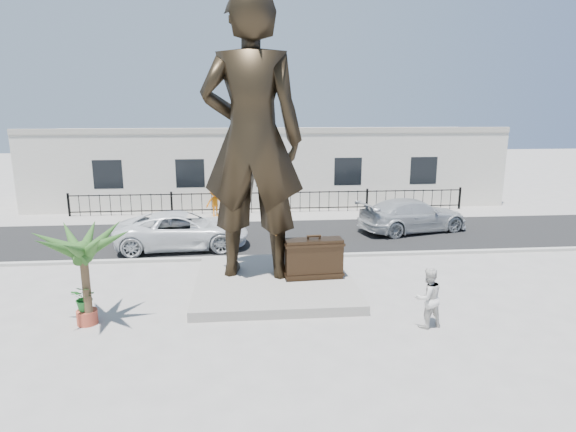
# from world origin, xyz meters

# --- Properties ---
(ground) EXTENTS (100.00, 100.00, 0.00)m
(ground) POSITION_xyz_m (0.00, 0.00, 0.00)
(ground) COLOR #9E9991
(ground) RESTS_ON ground
(street) EXTENTS (40.00, 7.00, 0.01)m
(street) POSITION_xyz_m (0.00, 8.00, 0.01)
(street) COLOR black
(street) RESTS_ON ground
(curb) EXTENTS (40.00, 0.25, 0.12)m
(curb) POSITION_xyz_m (0.00, 4.50, 0.06)
(curb) COLOR #A5A399
(curb) RESTS_ON ground
(far_sidewalk) EXTENTS (40.00, 2.50, 0.02)m
(far_sidewalk) POSITION_xyz_m (0.00, 12.00, 0.01)
(far_sidewalk) COLOR #9E9991
(far_sidewalk) RESTS_ON ground
(plinth) EXTENTS (5.20, 5.20, 0.30)m
(plinth) POSITION_xyz_m (-0.50, 1.50, 0.15)
(plinth) COLOR gray
(plinth) RESTS_ON ground
(fence) EXTENTS (22.00, 0.10, 1.20)m
(fence) POSITION_xyz_m (0.00, 12.80, 0.60)
(fence) COLOR black
(fence) RESTS_ON ground
(building) EXTENTS (28.00, 7.00, 4.40)m
(building) POSITION_xyz_m (0.00, 17.00, 2.20)
(building) COLOR silver
(building) RESTS_ON ground
(statue) EXTENTS (3.65, 2.71, 9.13)m
(statue) POSITION_xyz_m (-1.17, 1.97, 4.87)
(statue) COLOR black
(statue) RESTS_ON plinth
(suitcase) EXTENTS (1.93, 0.72, 1.34)m
(suitcase) POSITION_xyz_m (0.81, 1.42, 0.97)
(suitcase) COLOR black
(suitcase) RESTS_ON plinth
(tourist) EXTENTS (0.95, 0.82, 1.69)m
(tourist) POSITION_xyz_m (3.47, -1.88, 0.84)
(tourist) COLOR silver
(tourist) RESTS_ON ground
(car_white) EXTENTS (5.68, 2.91, 1.53)m
(car_white) POSITION_xyz_m (-4.10, 6.29, 0.78)
(car_white) COLOR silver
(car_white) RESTS_ON street
(car_silver) EXTENTS (5.74, 3.46, 1.56)m
(car_silver) POSITION_xyz_m (6.57, 8.17, 0.79)
(car_silver) COLOR #A4A7A8
(car_silver) RESTS_ON street
(worker) EXTENTS (1.06, 0.71, 1.52)m
(worker) POSITION_xyz_m (-3.07, 12.14, 0.78)
(worker) COLOR orange
(worker) RESTS_ON far_sidewalk
(palm_tree) EXTENTS (1.80, 1.80, 3.20)m
(palm_tree) POSITION_xyz_m (-5.76, -1.00, 0.00)
(palm_tree) COLOR #264B1B
(palm_tree) RESTS_ON ground
(planter) EXTENTS (0.56, 0.56, 0.40)m
(planter) POSITION_xyz_m (-5.86, -0.88, 0.20)
(planter) COLOR #B74630
(planter) RESTS_ON ground
(shrub) EXTENTS (0.82, 0.76, 0.75)m
(shrub) POSITION_xyz_m (-5.86, -0.88, 0.77)
(shrub) COLOR #247028
(shrub) RESTS_ON planter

